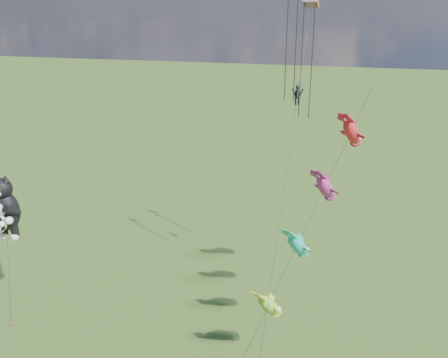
# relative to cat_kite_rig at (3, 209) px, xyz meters

# --- Properties ---
(cat_kite_rig) EXTENTS (2.68, 4.20, 11.53)m
(cat_kite_rig) POSITION_rel_cat_kite_rig_xyz_m (0.00, 0.00, 0.00)
(cat_kite_rig) COLOR brown
(cat_kite_rig) RESTS_ON ground
(fish_windsock_rig) EXTENTS (8.29, 13.76, 18.03)m
(fish_windsock_rig) POSITION_rel_cat_kite_rig_xyz_m (23.38, 0.95, 1.38)
(fish_windsock_rig) COLOR brown
(fish_windsock_rig) RESTS_ON ground
(parafoil_rig) EXTENTS (2.06, 17.54, 24.61)m
(parafoil_rig) POSITION_rel_cat_kite_rig_xyz_m (21.64, 5.65, 10.15)
(parafoil_rig) COLOR brown
(parafoil_rig) RESTS_ON ground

